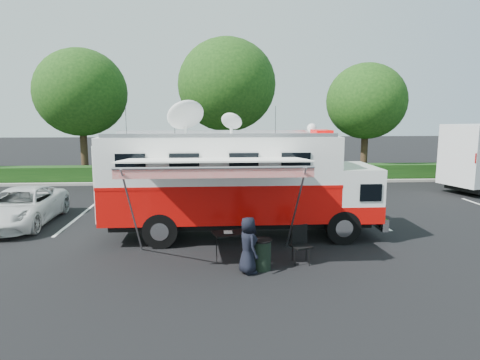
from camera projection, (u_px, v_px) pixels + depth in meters
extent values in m
plane|color=black|center=(241.00, 236.00, 14.92)|extent=(120.00, 120.00, 0.00)
cube|color=#9E998E|center=(294.00, 182.00, 26.00)|extent=(60.00, 0.35, 0.15)
cube|color=black|center=(292.00, 173.00, 26.82)|extent=(60.00, 1.20, 1.00)
cylinder|color=black|center=(84.00, 145.00, 26.79)|extent=(0.44, 0.44, 4.40)
ellipsoid|color=#14380F|center=(81.00, 92.00, 26.28)|extent=(5.63, 5.63, 5.35)
cylinder|color=black|center=(227.00, 141.00, 27.35)|extent=(0.44, 0.44, 4.80)
ellipsoid|color=#14380F|center=(227.00, 85.00, 26.78)|extent=(6.14, 6.14, 5.84)
cylinder|color=black|center=(364.00, 147.00, 28.00)|extent=(0.44, 0.44, 4.00)
ellipsoid|color=#14380F|center=(366.00, 101.00, 27.53)|extent=(5.12, 5.12, 4.86)
cube|color=silver|center=(77.00, 218.00, 17.45)|extent=(0.12, 5.50, 0.01)
cube|color=silver|center=(224.00, 215.00, 17.84)|extent=(0.12, 5.50, 0.01)
cube|color=silver|center=(365.00, 213.00, 18.23)|extent=(0.12, 5.50, 0.01)
cube|color=black|center=(241.00, 220.00, 14.83)|extent=(8.76, 1.43, 0.31)
cylinder|color=black|center=(343.00, 227.00, 13.94)|extent=(1.12, 0.33, 1.12)
cylinder|color=black|center=(325.00, 211.00, 16.15)|extent=(1.12, 0.33, 1.12)
cylinder|color=black|center=(160.00, 231.00, 13.55)|extent=(1.12, 0.33, 1.12)
cylinder|color=black|center=(167.00, 214.00, 15.76)|extent=(1.12, 0.33, 1.12)
cube|color=silver|center=(371.00, 217.00, 15.12)|extent=(0.20, 2.55, 0.41)
cube|color=white|center=(351.00, 190.00, 14.92)|extent=(1.43, 2.55, 1.73)
cube|color=red|center=(351.00, 207.00, 15.02)|extent=(1.45, 2.57, 0.56)
cube|color=black|center=(370.00, 181.00, 14.92)|extent=(0.12, 2.25, 0.71)
cube|color=red|center=(220.00, 199.00, 14.66)|extent=(7.75, 2.55, 1.22)
cube|color=red|center=(220.00, 181.00, 14.57)|extent=(7.77, 2.57, 0.10)
cube|color=white|center=(220.00, 159.00, 14.44)|extent=(7.75, 2.55, 1.43)
cube|color=silver|center=(220.00, 137.00, 14.33)|extent=(7.75, 2.55, 0.08)
cube|color=#CC0505|center=(322.00, 132.00, 14.53)|extent=(0.56, 0.97, 0.16)
sphere|color=white|center=(312.00, 128.00, 15.51)|extent=(0.35, 0.35, 0.35)
ellipsoid|color=silver|center=(185.00, 115.00, 13.99)|extent=(1.22, 1.22, 0.37)
ellipsoid|color=silver|center=(232.00, 121.00, 14.47)|extent=(0.71, 0.71, 0.20)
cylinder|color=black|center=(126.00, 121.00, 14.44)|extent=(0.02, 0.02, 1.02)
cylinder|color=black|center=(175.00, 121.00, 14.55)|extent=(0.02, 0.02, 1.02)
cylinder|color=black|center=(275.00, 121.00, 14.77)|extent=(0.02, 0.02, 1.02)
cube|color=white|center=(214.00, 160.00, 11.93)|extent=(5.10, 2.44, 0.21)
cube|color=red|center=(215.00, 173.00, 10.77)|extent=(5.10, 0.04, 0.29)
cylinder|color=#B2B2B7|center=(215.00, 168.00, 10.74)|extent=(5.10, 0.07, 0.07)
cylinder|color=#B2B2B7|center=(133.00, 214.00, 11.95)|extent=(0.05, 2.63, 2.94)
cylinder|color=#B2B2B7|center=(295.00, 212.00, 12.24)|extent=(0.05, 2.63, 2.94)
imported|color=silver|center=(22.00, 225.00, 16.42)|extent=(2.36, 5.04, 1.39)
imported|color=black|center=(248.00, 273.00, 11.51)|extent=(0.72, 0.87, 1.54)
cube|color=black|center=(230.00, 233.00, 12.47)|extent=(1.09, 0.89, 0.04)
cylinder|color=black|center=(217.00, 249.00, 12.26)|extent=(0.02, 0.02, 0.78)
cylinder|color=black|center=(216.00, 244.00, 12.75)|extent=(0.02, 0.02, 0.78)
cylinder|color=black|center=(244.00, 249.00, 12.31)|extent=(0.02, 0.02, 0.78)
cylinder|color=black|center=(242.00, 243.00, 12.80)|extent=(0.02, 0.02, 0.78)
cube|color=silver|center=(228.00, 232.00, 12.51)|extent=(0.25, 0.33, 0.01)
cube|color=black|center=(301.00, 246.00, 12.14)|extent=(0.65, 0.65, 0.04)
cube|color=black|center=(299.00, 234.00, 12.34)|extent=(0.49, 0.22, 0.56)
cylinder|color=black|center=(295.00, 257.00, 11.97)|extent=(0.02, 0.02, 0.51)
cylinder|color=black|center=(293.00, 253.00, 12.37)|extent=(0.02, 0.02, 0.51)
cylinder|color=black|center=(309.00, 257.00, 11.99)|extent=(0.02, 0.02, 0.51)
cylinder|color=black|center=(306.00, 252.00, 12.39)|extent=(0.02, 0.02, 0.51)
cylinder|color=black|center=(261.00, 255.00, 11.71)|extent=(0.52, 0.52, 0.81)
cylinder|color=black|center=(262.00, 240.00, 11.65)|extent=(0.57, 0.57, 0.04)
cylinder|color=black|center=(478.00, 184.00, 22.76)|extent=(0.98, 0.29, 0.98)
cylinder|color=black|center=(456.00, 178.00, 24.88)|extent=(0.98, 0.29, 0.98)
cylinder|color=black|center=(475.00, 177.00, 24.96)|extent=(0.98, 0.29, 0.98)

